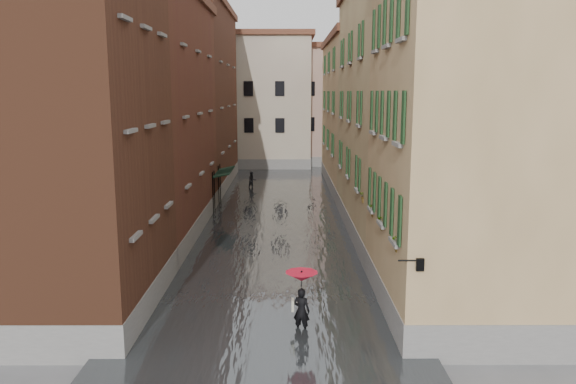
{
  "coord_description": "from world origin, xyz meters",
  "views": [
    {
      "loc": [
        0.66,
        -20.96,
        7.72
      ],
      "look_at": [
        0.72,
        5.35,
        3.0
      ],
      "focal_mm": 35.0,
      "sensor_mm": 36.0,
      "label": 1
    }
  ],
  "objects": [
    {
      "name": "pedestrian_far",
      "position": [
        -2.11,
        23.14,
        0.72
      ],
      "size": [
        0.86,
        0.78,
        1.44
      ],
      "primitive_type": "imported",
      "rotation": [
        0.0,
        0.0,
        0.43
      ],
      "color": "black",
      "rests_on": "ground"
    },
    {
      "name": "building_end_pink",
      "position": [
        6.0,
        40.0,
        6.0
      ],
      "size": [
        10.0,
        9.0,
        12.0
      ],
      "primitive_type": "cube",
      "color": "tan",
      "rests_on": "ground"
    },
    {
      "name": "floodwater",
      "position": [
        0.0,
        13.0,
        0.1
      ],
      "size": [
        10.0,
        60.0,
        0.2
      ],
      "primitive_type": "cube",
      "color": "#44494C",
      "rests_on": "ground"
    },
    {
      "name": "building_right_mid",
      "position": [
        7.0,
        9.0,
        6.5
      ],
      "size": [
        6.0,
        14.0,
        13.0
      ],
      "primitive_type": "cube",
      "color": "tan",
      "rests_on": "ground"
    },
    {
      "name": "building_end_cream",
      "position": [
        -3.0,
        38.0,
        6.5
      ],
      "size": [
        12.0,
        9.0,
        13.0
      ],
      "primitive_type": "cube",
      "color": "beige",
      "rests_on": "ground"
    },
    {
      "name": "ground",
      "position": [
        0.0,
        0.0,
        0.0
      ],
      "size": [
        120.0,
        120.0,
        0.0
      ],
      "primitive_type": "plane",
      "color": "#5D5D60",
      "rests_on": "ground"
    },
    {
      "name": "pedestrian_main",
      "position": [
        1.13,
        -3.87,
        1.34
      ],
      "size": [
        1.06,
        1.06,
        2.06
      ],
      "color": "black",
      "rests_on": "ground"
    },
    {
      "name": "building_left_far",
      "position": [
        -7.0,
        24.0,
        7.0
      ],
      "size": [
        6.0,
        16.0,
        14.0
      ],
      "primitive_type": "cube",
      "color": "brown",
      "rests_on": "ground"
    },
    {
      "name": "wall_lantern",
      "position": [
        4.33,
        -6.0,
        3.01
      ],
      "size": [
        0.71,
        0.22,
        0.35
      ],
      "color": "black",
      "rests_on": "ground"
    },
    {
      "name": "window_planters",
      "position": [
        4.12,
        -0.73,
        3.51
      ],
      "size": [
        0.59,
        8.4,
        0.84
      ],
      "color": "brown",
      "rests_on": "ground"
    },
    {
      "name": "awning_near",
      "position": [
        -3.49,
        14.95,
        2.47
      ],
      "size": [
        1.09,
        3.04,
        2.8
      ],
      "color": "black",
      "rests_on": "ground"
    },
    {
      "name": "building_right_near",
      "position": [
        7.0,
        -2.0,
        5.75
      ],
      "size": [
        6.0,
        8.0,
        11.5
      ],
      "primitive_type": "cube",
      "color": "#A08252",
      "rests_on": "ground"
    },
    {
      "name": "awning_far",
      "position": [
        -3.48,
        15.79,
        2.47
      ],
      "size": [
        1.09,
        3.23,
        2.8
      ],
      "color": "black",
      "rests_on": "ground"
    },
    {
      "name": "building_left_mid",
      "position": [
        -7.0,
        9.0,
        6.25
      ],
      "size": [
        6.0,
        14.0,
        12.5
      ],
      "primitive_type": "cube",
      "color": "#562E1B",
      "rests_on": "ground"
    },
    {
      "name": "building_right_far",
      "position": [
        7.0,
        24.0,
        5.75
      ],
      "size": [
        6.0,
        16.0,
        11.5
      ],
      "primitive_type": "cube",
      "color": "#A08252",
      "rests_on": "ground"
    },
    {
      "name": "building_left_near",
      "position": [
        -7.0,
        -2.0,
        6.5
      ],
      "size": [
        6.0,
        8.0,
        13.0
      ],
      "primitive_type": "cube",
      "color": "brown",
      "rests_on": "ground"
    }
  ]
}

